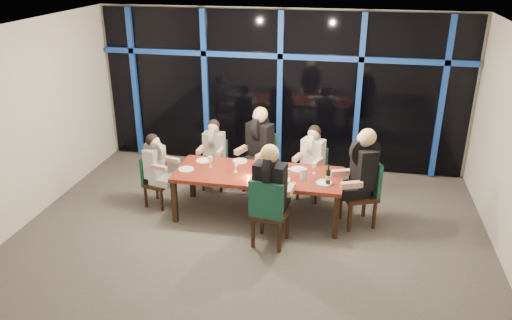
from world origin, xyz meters
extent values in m
plane|color=#58544E|center=(0.00, 0.00, 0.00)|extent=(7.00, 7.00, 0.00)
cube|color=silver|center=(0.00, 3.00, 1.50)|extent=(7.00, 0.04, 3.00)
cube|color=silver|center=(0.00, -3.00, 1.50)|extent=(7.00, 0.04, 3.00)
cube|color=silver|center=(-3.50, 0.00, 1.50)|extent=(0.04, 6.00, 3.00)
cube|color=white|center=(0.00, 0.00, 3.00)|extent=(7.00, 6.00, 0.04)
cube|color=black|center=(0.00, 2.94, 1.50)|extent=(6.86, 0.04, 2.94)
cube|color=#143B9F|center=(-2.90, 2.89, 1.50)|extent=(0.10, 0.10, 2.94)
cube|color=#143B9F|center=(-1.45, 2.89, 1.50)|extent=(0.10, 0.10, 2.94)
cube|color=#143B9F|center=(0.00, 2.89, 1.50)|extent=(0.10, 0.10, 2.94)
cube|color=#143B9F|center=(1.45, 2.89, 1.50)|extent=(0.10, 0.10, 2.94)
cube|color=#143B9F|center=(2.90, 2.89, 1.50)|extent=(0.10, 0.10, 2.94)
cube|color=#143B9F|center=(0.00, 2.89, 2.16)|extent=(6.86, 0.10, 0.10)
cube|color=#FF2D14|center=(1.10, 3.25, 2.15)|extent=(0.60, 0.05, 0.35)
cube|color=maroon|center=(0.00, 0.80, 0.72)|extent=(2.60, 1.00, 0.06)
cube|color=black|center=(-1.24, 0.36, 0.34)|extent=(0.08, 0.08, 0.69)
cube|color=black|center=(1.24, 0.36, 0.34)|extent=(0.08, 0.08, 0.69)
cube|color=black|center=(-1.24, 1.24, 0.34)|extent=(0.08, 0.08, 0.69)
cube|color=black|center=(1.24, 1.24, 0.34)|extent=(0.08, 0.08, 0.69)
cube|color=black|center=(-0.96, 1.65, 0.40)|extent=(0.41, 0.41, 0.05)
cube|color=#184F3D|center=(-0.96, 1.83, 0.64)|extent=(0.40, 0.06, 0.45)
cube|color=black|center=(-1.13, 1.49, 0.19)|extent=(0.04, 0.04, 0.37)
cube|color=black|center=(-0.81, 1.48, 0.19)|extent=(0.04, 0.04, 0.37)
cube|color=black|center=(-1.12, 1.81, 0.19)|extent=(0.04, 0.04, 0.37)
cube|color=black|center=(-0.80, 1.80, 0.19)|extent=(0.04, 0.04, 0.37)
cube|color=black|center=(-0.18, 1.71, 0.48)|extent=(0.62, 0.62, 0.06)
cube|color=#184F3D|center=(-0.10, 1.90, 0.77)|extent=(0.46, 0.23, 0.53)
cube|color=black|center=(-0.43, 1.60, 0.22)|extent=(0.06, 0.06, 0.45)
cube|color=black|center=(-0.07, 1.46, 0.22)|extent=(0.06, 0.06, 0.45)
cube|color=black|center=(-0.28, 1.95, 0.22)|extent=(0.06, 0.06, 0.45)
cube|color=black|center=(0.07, 1.81, 0.22)|extent=(0.06, 0.06, 0.45)
cube|color=black|center=(0.76, 1.58, 0.41)|extent=(0.52, 0.52, 0.05)
cube|color=#184F3D|center=(0.81, 1.75, 0.66)|extent=(0.41, 0.17, 0.46)
cube|color=black|center=(0.55, 1.47, 0.19)|extent=(0.05, 0.05, 0.38)
cube|color=black|center=(0.86, 1.37, 0.19)|extent=(0.05, 0.05, 0.38)
cube|color=black|center=(0.65, 1.78, 0.19)|extent=(0.05, 0.05, 0.38)
cube|color=black|center=(0.97, 1.68, 0.19)|extent=(0.05, 0.05, 0.38)
cube|color=black|center=(-1.69, 0.83, 0.40)|extent=(0.48, 0.48, 0.05)
cube|color=#184F3D|center=(-1.86, 0.87, 0.63)|extent=(0.14, 0.40, 0.44)
cube|color=black|center=(-1.57, 0.64, 0.19)|extent=(0.04, 0.04, 0.37)
cube|color=black|center=(-1.49, 0.94, 0.19)|extent=(0.04, 0.04, 0.37)
cube|color=black|center=(-1.88, 0.71, 0.19)|extent=(0.04, 0.04, 0.37)
cube|color=black|center=(-1.80, 1.02, 0.19)|extent=(0.04, 0.04, 0.37)
cube|color=black|center=(1.55, 0.84, 0.49)|extent=(0.64, 0.64, 0.07)
cube|color=#184F3D|center=(1.75, 0.92, 0.79)|extent=(0.24, 0.48, 0.55)
cube|color=black|center=(1.29, 0.95, 0.23)|extent=(0.06, 0.06, 0.46)
cube|color=black|center=(1.44, 0.58, 0.23)|extent=(0.06, 0.06, 0.46)
cube|color=black|center=(1.65, 1.10, 0.23)|extent=(0.06, 0.06, 0.46)
cube|color=black|center=(1.80, 0.73, 0.23)|extent=(0.06, 0.06, 0.46)
cube|color=black|center=(0.32, 0.04, 0.49)|extent=(0.56, 0.56, 0.07)
cube|color=#184F3D|center=(0.29, -0.18, 0.79)|extent=(0.49, 0.13, 0.55)
cube|color=black|center=(0.55, 0.21, 0.23)|extent=(0.05, 0.05, 0.46)
cube|color=black|center=(0.16, 0.26, 0.23)|extent=(0.05, 0.05, 0.46)
cube|color=black|center=(0.49, -0.18, 0.23)|extent=(0.05, 0.05, 0.46)
cube|color=black|center=(0.10, -0.13, 0.23)|extent=(0.05, 0.05, 0.46)
cube|color=black|center=(-0.97, 1.54, 0.49)|extent=(0.33, 0.38, 0.12)
cube|color=black|center=(-0.96, 1.68, 0.78)|extent=(0.36, 0.22, 0.50)
cylinder|color=black|center=(-0.96, 1.68, 0.98)|extent=(0.10, 0.38, 0.37)
sphere|color=tan|center=(-0.96, 1.67, 1.14)|extent=(0.19, 0.19, 0.19)
sphere|color=black|center=(-0.96, 1.70, 1.17)|extent=(0.21, 0.21, 0.21)
cube|color=tan|center=(-1.15, 1.47, 0.79)|extent=(0.08, 0.27, 0.07)
cube|color=tan|center=(-0.79, 1.46, 0.79)|extent=(0.08, 0.27, 0.07)
cube|color=black|center=(-0.22, 1.59, 0.59)|extent=(0.52, 0.56, 0.15)
cube|color=black|center=(-0.16, 1.74, 0.94)|extent=(0.49, 0.40, 0.60)
cylinder|color=black|center=(-0.16, 1.74, 1.17)|extent=(0.26, 0.45, 0.45)
sphere|color=tan|center=(-0.17, 1.73, 1.36)|extent=(0.22, 0.22, 0.22)
sphere|color=tan|center=(-0.15, 1.76, 1.39)|extent=(0.24, 0.24, 0.24)
cube|color=tan|center=(-0.45, 1.59, 0.79)|extent=(0.20, 0.33, 0.09)
cube|color=tan|center=(-0.06, 1.43, 0.79)|extent=(0.20, 0.33, 0.09)
cube|color=silver|center=(0.72, 1.47, 0.50)|extent=(0.43, 0.47, 0.13)
cube|color=silver|center=(0.77, 1.61, 0.80)|extent=(0.42, 0.32, 0.51)
cylinder|color=silver|center=(0.77, 1.61, 1.01)|extent=(0.21, 0.39, 0.38)
sphere|color=tan|center=(0.76, 1.59, 1.17)|extent=(0.19, 0.19, 0.19)
sphere|color=black|center=(0.77, 1.63, 1.20)|extent=(0.21, 0.21, 0.21)
cube|color=tan|center=(0.53, 1.46, 0.79)|extent=(0.15, 0.28, 0.07)
cube|color=tan|center=(0.88, 1.35, 0.79)|extent=(0.15, 0.28, 0.07)
cube|color=black|center=(-1.58, 0.80, 0.48)|extent=(0.43, 0.40, 0.12)
cube|color=black|center=(-1.72, 0.84, 0.78)|extent=(0.29, 0.39, 0.49)
cylinder|color=black|center=(-1.72, 0.84, 0.97)|extent=(0.38, 0.17, 0.37)
sphere|color=tan|center=(-1.70, 0.83, 1.13)|extent=(0.19, 0.19, 0.19)
sphere|color=black|center=(-1.74, 0.84, 1.15)|extent=(0.20, 0.20, 0.20)
cube|color=tan|center=(-1.56, 0.61, 0.79)|extent=(0.27, 0.13, 0.07)
cube|color=tan|center=(-1.47, 0.96, 0.79)|extent=(0.27, 0.13, 0.07)
cube|color=black|center=(1.42, 0.79, 0.60)|extent=(0.58, 0.54, 0.15)
cube|color=black|center=(1.59, 0.86, 0.97)|extent=(0.41, 0.51, 0.61)
cylinder|color=black|center=(1.59, 0.86, 1.21)|extent=(0.47, 0.28, 0.46)
sphere|color=tan|center=(1.57, 0.85, 1.40)|extent=(0.23, 0.23, 0.23)
sphere|color=tan|center=(1.61, 0.87, 1.44)|extent=(0.25, 0.25, 0.25)
cube|color=tan|center=(1.26, 0.96, 0.79)|extent=(0.34, 0.21, 0.09)
cube|color=tan|center=(1.43, 0.55, 0.79)|extent=(0.34, 0.21, 0.09)
cube|color=black|center=(0.34, 0.17, 0.60)|extent=(0.46, 0.51, 0.15)
cube|color=black|center=(0.32, 0.00, 0.96)|extent=(0.47, 0.32, 0.61)
cylinder|color=black|center=(0.32, 0.00, 1.20)|extent=(0.17, 0.47, 0.46)
sphere|color=tan|center=(0.32, 0.02, 1.40)|extent=(0.23, 0.23, 0.23)
sphere|color=tan|center=(0.31, -0.03, 1.43)|extent=(0.25, 0.25, 0.25)
cube|color=tan|center=(0.57, 0.22, 0.79)|extent=(0.13, 0.34, 0.09)
cube|color=tan|center=(0.14, 0.29, 0.79)|extent=(0.13, 0.34, 0.09)
cylinder|color=white|center=(-0.98, 1.09, 0.76)|extent=(0.24, 0.24, 0.01)
cylinder|color=white|center=(-0.38, 1.19, 0.76)|extent=(0.24, 0.24, 0.01)
cylinder|color=white|center=(0.58, 1.04, 0.76)|extent=(0.24, 0.24, 0.01)
cylinder|color=white|center=(-1.14, 0.70, 0.76)|extent=(0.24, 0.24, 0.01)
cylinder|color=white|center=(1.03, 0.63, 0.76)|extent=(0.24, 0.24, 0.01)
cylinder|color=white|center=(0.40, 0.59, 0.76)|extent=(0.24, 0.24, 0.01)
cylinder|color=black|center=(1.08, 0.60, 0.87)|extent=(0.07, 0.07, 0.23)
cylinder|color=black|center=(1.08, 0.60, 1.02)|extent=(0.03, 0.03, 0.09)
cylinder|color=silver|center=(1.08, 0.60, 0.87)|extent=(0.07, 0.07, 0.06)
cylinder|color=silver|center=(0.71, 0.69, 0.84)|extent=(0.10, 0.10, 0.18)
cylinder|color=silver|center=(0.76, 0.69, 0.86)|extent=(0.01, 0.01, 0.13)
cylinder|color=#FFAD4C|center=(-0.12, 0.61, 0.76)|extent=(0.05, 0.05, 0.03)
cylinder|color=white|center=(-0.36, 0.77, 0.75)|extent=(0.07, 0.07, 0.01)
cylinder|color=white|center=(-0.36, 0.77, 0.81)|extent=(0.01, 0.01, 0.11)
cylinder|color=white|center=(-0.36, 0.77, 0.90)|extent=(0.07, 0.07, 0.07)
cylinder|color=silver|center=(0.20, 0.89, 0.75)|extent=(0.06, 0.06, 0.01)
cylinder|color=silver|center=(0.20, 0.89, 0.80)|extent=(0.01, 0.01, 0.09)
cylinder|color=silver|center=(0.20, 0.89, 0.88)|extent=(0.06, 0.06, 0.07)
cylinder|color=silver|center=(0.49, 0.68, 0.75)|extent=(0.06, 0.06, 0.01)
cylinder|color=silver|center=(0.49, 0.68, 0.80)|extent=(0.01, 0.01, 0.09)
cylinder|color=silver|center=(0.49, 0.68, 0.88)|extent=(0.06, 0.06, 0.07)
cylinder|color=silver|center=(-0.79, 0.87, 0.75)|extent=(0.07, 0.07, 0.01)
cylinder|color=silver|center=(-0.79, 0.87, 0.81)|extent=(0.01, 0.01, 0.10)
cylinder|color=silver|center=(-0.79, 0.87, 0.89)|extent=(0.07, 0.07, 0.07)
cylinder|color=silver|center=(0.85, 0.95, 0.75)|extent=(0.07, 0.07, 0.01)
cylinder|color=silver|center=(0.85, 0.95, 0.81)|extent=(0.01, 0.01, 0.10)
cylinder|color=silver|center=(0.85, 0.95, 0.89)|extent=(0.07, 0.07, 0.07)
camera|label=1|loc=(1.34, -6.12, 3.94)|focal=35.00mm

